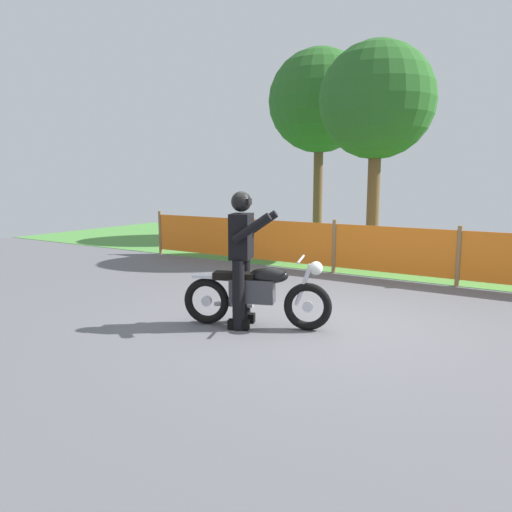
% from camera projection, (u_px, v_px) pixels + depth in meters
% --- Properties ---
extents(ground, '(24.00, 24.00, 0.02)m').
position_uv_depth(ground, '(312.00, 323.00, 6.48)').
color(ground, '#5B5B60').
extents(grass_verge, '(24.00, 6.20, 0.01)m').
position_uv_depth(grass_verge, '(432.00, 257.00, 11.78)').
color(grass_verge, '#4C8C3D').
rests_on(grass_verge, ground).
extents(barrier_fence, '(11.57, 0.08, 1.05)m').
position_uv_depth(barrier_fence, '(392.00, 250.00, 9.12)').
color(barrier_fence, olive).
rests_on(barrier_fence, ground).
extents(tree_leftmost, '(3.01, 3.01, 5.60)m').
position_uv_depth(tree_leftmost, '(320.00, 102.00, 14.72)').
color(tree_leftmost, brown).
rests_on(tree_leftmost, ground).
extents(tree_near_left, '(2.54, 2.54, 4.79)m').
position_uv_depth(tree_near_left, '(377.00, 102.00, 10.91)').
color(tree_near_left, brown).
rests_on(tree_near_left, ground).
extents(motorcycle_lead, '(1.80, 0.83, 0.89)m').
position_uv_depth(motorcycle_lead, '(257.00, 293.00, 6.21)').
color(motorcycle_lead, black).
rests_on(motorcycle_lead, ground).
extents(rider_lead, '(0.69, 0.67, 1.69)m').
position_uv_depth(rider_lead, '(243.00, 254.00, 6.17)').
color(rider_lead, black).
rests_on(rider_lead, ground).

